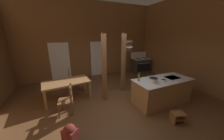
# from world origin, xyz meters

# --- Properties ---
(ground_plane) EXTENTS (8.49, 8.00, 0.10)m
(ground_plane) POSITION_xyz_m (0.00, 0.00, -0.05)
(ground_plane) COLOR brown
(wall_back) EXTENTS (8.49, 0.14, 4.23)m
(wall_back) POSITION_xyz_m (0.00, 3.67, 2.12)
(wall_back) COLOR brown
(wall_back) RESTS_ON ground_plane
(wall_right) EXTENTS (0.14, 8.00, 4.23)m
(wall_right) POSITION_xyz_m (3.92, 0.00, 2.12)
(wall_right) COLOR brown
(wall_right) RESTS_ON ground_plane
(glazed_door_back_left) EXTENTS (1.00, 0.01, 2.05)m
(glazed_door_back_left) POSITION_xyz_m (-1.73, 3.60, 1.02)
(glazed_door_back_left) COLOR white
(glazed_door_back_left) RESTS_ON ground_plane
(glazed_panel_back_right) EXTENTS (0.84, 0.01, 2.05)m
(glazed_panel_back_right) POSITION_xyz_m (0.38, 3.60, 1.02)
(glazed_panel_back_right) COLOR white
(glazed_panel_back_right) RESTS_ON ground_plane
(kitchen_island) EXTENTS (2.17, 0.99, 0.92)m
(kitchen_island) POSITION_xyz_m (1.57, -0.42, 0.46)
(kitchen_island) COLOR #9E7044
(kitchen_island) RESTS_ON ground_plane
(stove_range) EXTENTS (1.22, 0.92, 1.32)m
(stove_range) POSITION_xyz_m (3.18, 2.99, 0.48)
(stove_range) COLOR #313131
(stove_range) RESTS_ON ground_plane
(support_post_with_pot_rack) EXTENTS (0.54, 0.23, 2.58)m
(support_post_with_pot_rack) POSITION_xyz_m (0.77, 1.04, 1.38)
(support_post_with_pot_rack) COLOR brown
(support_post_with_pot_rack) RESTS_ON ground_plane
(support_post_center) EXTENTS (0.14, 0.14, 2.58)m
(support_post_center) POSITION_xyz_m (-0.30, 0.61, 1.29)
(support_post_center) COLOR brown
(support_post_center) RESTS_ON ground_plane
(step_stool) EXTENTS (0.43, 0.37, 0.30)m
(step_stool) POSITION_xyz_m (1.19, -1.45, 0.18)
(step_stool) COLOR brown
(step_stool) RESTS_ON ground_plane
(dining_table) EXTENTS (1.79, 1.07, 0.74)m
(dining_table) POSITION_xyz_m (-1.62, 1.26, 0.65)
(dining_table) COLOR #9E7044
(dining_table) RESTS_ON ground_plane
(ladderback_chair_near_window) EXTENTS (0.47, 0.47, 0.95)m
(ladderback_chair_near_window) POSITION_xyz_m (-1.31, 2.17, 0.45)
(ladderback_chair_near_window) COLOR brown
(ladderback_chair_near_window) RESTS_ON ground_plane
(ladderback_chair_by_post) EXTENTS (0.50, 0.50, 0.95)m
(ladderback_chair_by_post) POSITION_xyz_m (-1.69, 0.33, 0.45)
(ladderback_chair_by_post) COLOR brown
(ladderback_chair_by_post) RESTS_ON ground_plane
(backpack) EXTENTS (0.39, 0.39, 0.60)m
(backpack) POSITION_xyz_m (-1.75, -1.05, 0.31)
(backpack) COLOR maroon
(backpack) RESTS_ON ground_plane
(stockpot_on_counter) EXTENTS (0.34, 0.28, 0.16)m
(stockpot_on_counter) POSITION_xyz_m (1.03, -0.50, 1.00)
(stockpot_on_counter) COLOR silver
(stockpot_on_counter) RESTS_ON kitchen_island
(mixing_bowl_on_counter) EXTENTS (0.17, 0.17, 0.06)m
(mixing_bowl_on_counter) POSITION_xyz_m (1.43, -0.57, 0.95)
(mixing_bowl_on_counter) COLOR silver
(mixing_bowl_on_counter) RESTS_ON kitchen_island
(bottle_tall_on_counter) EXTENTS (0.07, 0.07, 0.31)m
(bottle_tall_on_counter) POSITION_xyz_m (0.68, -0.17, 1.04)
(bottle_tall_on_counter) COLOR brown
(bottle_tall_on_counter) RESTS_ON kitchen_island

